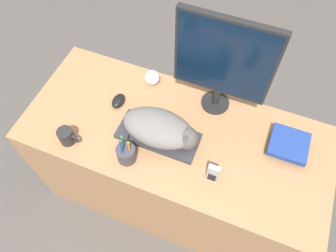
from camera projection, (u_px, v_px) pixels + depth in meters
name	position (u px, v px, depth m)	size (l,w,h in m)	color
ground_plane	(155.00, 235.00, 2.06)	(12.00, 12.00, 0.00)	#4C4742
desk	(174.00, 166.00, 1.90)	(1.50, 0.64, 0.76)	#9E7047
keyboard	(158.00, 136.00, 1.55)	(0.39, 0.17, 0.02)	#2D2D33
cat	(162.00, 129.00, 1.48)	(0.36, 0.20, 0.13)	#66605B
monitor	(224.00, 61.00, 1.40)	(0.44, 0.14, 0.54)	black
computer_mouse	(118.00, 101.00, 1.65)	(0.06, 0.09, 0.04)	black
coffee_mug	(67.00, 136.00, 1.51)	(0.10, 0.07, 0.08)	black
pen_cup	(126.00, 154.00, 1.46)	(0.09, 0.09, 0.19)	#38383D
baseball	(152.00, 77.00, 1.70)	(0.08, 0.08, 0.08)	silver
phone	(213.00, 174.00, 1.40)	(0.05, 0.03, 0.12)	#99999E
book_stack	(289.00, 145.00, 1.50)	(0.18, 0.17, 0.06)	brown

